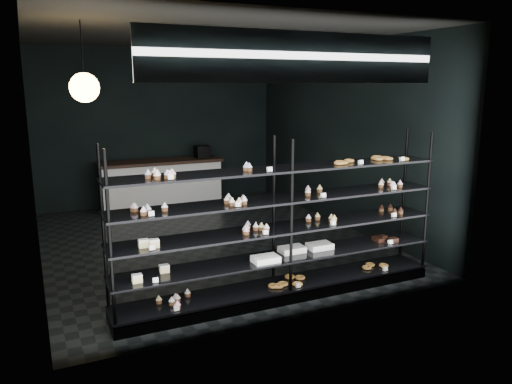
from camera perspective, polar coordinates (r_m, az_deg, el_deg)
room at (r=7.85m, az=-5.78°, el=5.68°), size 5.01×6.01×3.20m
display_shelf at (r=5.86m, az=2.74°, el=-6.26°), size 4.00×0.50×1.91m
signage at (r=5.13m, az=5.05°, el=15.11°), size 3.30×0.05×0.50m
pendant_lamp at (r=6.05m, az=-19.01°, el=11.23°), size 0.33×0.33×0.90m
service_counter at (r=10.37m, az=-10.71°, el=0.98°), size 2.49×0.65×1.23m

